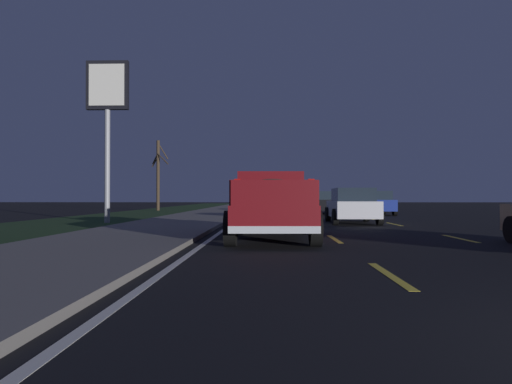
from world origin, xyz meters
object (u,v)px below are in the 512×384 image
object	(u,v)px
pickup_truck	(271,203)
sedan_white	(352,205)
sedan_black	(323,202)
bare_tree_far	(158,173)
sedan_blue	(375,203)
gas_price_sign	(107,101)

from	to	relation	value
pickup_truck	sedan_white	world-z (taller)	pickup_truck
sedan_white	sedan_black	size ratio (longest dim) A/B	1.00
pickup_truck	bare_tree_far	world-z (taller)	bare_tree_far
bare_tree_far	sedan_white	bearing A→B (deg)	-145.08
sedan_black	sedan_blue	distance (m)	3.48
sedan_white	bare_tree_far	world-z (taller)	bare_tree_far
gas_price_sign	bare_tree_far	bearing A→B (deg)	6.85
sedan_blue	sedan_white	bearing A→B (deg)	161.90
sedan_white	gas_price_sign	size ratio (longest dim) A/B	0.61
sedan_blue	bare_tree_far	world-z (taller)	bare_tree_far
sedan_white	bare_tree_far	bearing A→B (deg)	34.92
gas_price_sign	bare_tree_far	world-z (taller)	gas_price_sign
sedan_black	bare_tree_far	xyz separation A→B (m)	(7.73, 13.18, 2.39)
pickup_truck	sedan_blue	bearing A→B (deg)	-21.12
sedan_white	sedan_blue	size ratio (longest dim) A/B	1.00
pickup_truck	sedan_white	xyz separation A→B (m)	(7.77, -3.58, -0.20)
bare_tree_far	sedan_blue	bearing A→B (deg)	-118.86
sedan_black	pickup_truck	bearing A→B (deg)	169.28
bare_tree_far	sedan_black	bearing A→B (deg)	-120.40
pickup_truck	sedan_black	size ratio (longest dim) A/B	1.23
bare_tree_far	pickup_truck	bearing A→B (deg)	-160.19
sedan_blue	gas_price_sign	bearing A→B (deg)	124.54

